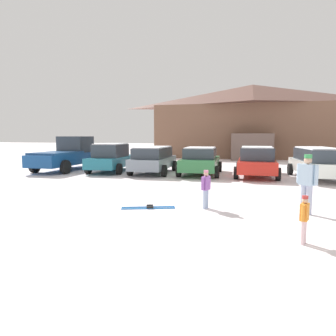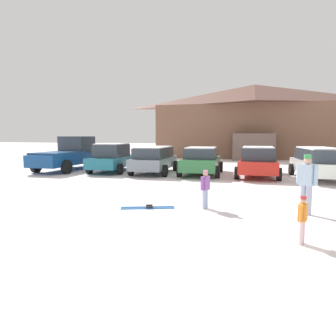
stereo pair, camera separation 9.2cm
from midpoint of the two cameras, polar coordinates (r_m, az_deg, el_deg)
The scene contains 12 objects.
ground at distance 4.75m, azimuth -6.17°, elevation -21.13°, with size 160.00×160.00×0.00m, color white.
ski_lodge at distance 32.30m, azimuth 16.04°, elevation 8.66°, with size 19.59×9.44×7.38m.
parked_teal_hatchback at distance 18.58m, azimuth -10.31°, elevation 1.96°, with size 2.33×4.58×1.73m.
parked_grey_wagon at distance 17.52m, azimuth -2.46°, elevation 1.78°, with size 2.28×4.54×1.56m.
parked_green_coupe at distance 17.02m, azimuth 6.53°, elevation 1.43°, with size 2.37×4.48×1.55m.
parked_red_sedan at distance 16.86m, azimuth 16.84°, elevation 1.24°, with size 2.25×4.71×1.61m.
parked_white_suv at distance 16.86m, azimuth 26.84°, elevation 1.03°, with size 2.39×4.93×1.60m.
pickup_truck at distance 20.30m, azimuth -18.08°, elevation 2.47°, with size 2.36×5.59×2.15m.
skier_adult_in_blue_parka at distance 9.12m, azimuth 25.17°, elevation -2.22°, with size 0.50×0.44×1.67m.
skier_child_in_purple_jacket at distance 9.02m, azimuth 7.41°, elevation -3.61°, with size 0.25×0.41×1.16m.
skier_child_in_orange_jacket at distance 6.64m, azimuth 24.62°, elevation -8.51°, with size 0.21×0.35×0.99m.
pair_of_skis at distance 9.16m, azimuth -3.53°, elevation -7.49°, with size 1.62×0.81×0.08m.
Camera 2 is at (1.64, -3.90, 2.17)m, focal length 32.00 mm.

